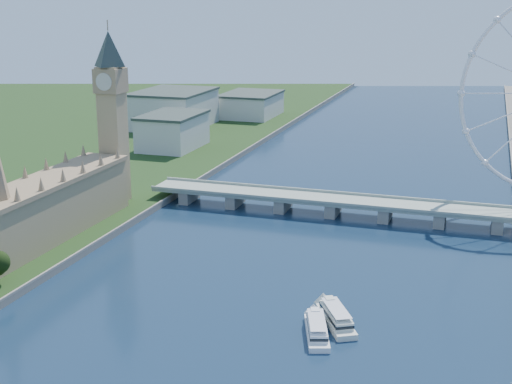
% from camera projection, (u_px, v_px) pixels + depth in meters
% --- Properties ---
extents(parliament_range, '(24.00, 200.00, 70.00)m').
position_uv_depth(parliament_range, '(0.00, 230.00, 325.89)').
color(parliament_range, tan).
rests_on(parliament_range, ground).
extents(big_ben, '(20.02, 20.02, 110.00)m').
position_uv_depth(big_ben, '(111.00, 95.00, 412.12)').
color(big_ben, tan).
rests_on(big_ben, ground).
extents(westminster_bridge, '(220.00, 22.00, 9.50)m').
position_uv_depth(westminster_bridge, '(333.00, 203.00, 409.99)').
color(westminster_bridge, gray).
rests_on(westminster_bridge, ground).
extents(city_skyline, '(505.00, 280.00, 32.00)m').
position_uv_depth(city_skyline, '(438.00, 118.00, 633.95)').
color(city_skyline, beige).
rests_on(city_skyline, ground).
extents(tour_boat_near, '(23.09, 32.60, 7.23)m').
position_uv_depth(tour_boat_near, '(336.00, 324.00, 274.22)').
color(tour_boat_near, silver).
rests_on(tour_boat_near, ground).
extents(tour_boat_far, '(17.17, 32.17, 6.91)m').
position_uv_depth(tour_boat_far, '(317.00, 335.00, 264.85)').
color(tour_boat_far, white).
rests_on(tour_boat_far, ground).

